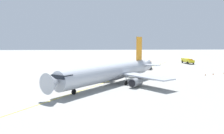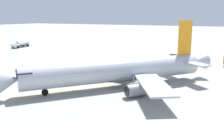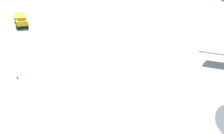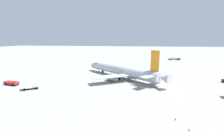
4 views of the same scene
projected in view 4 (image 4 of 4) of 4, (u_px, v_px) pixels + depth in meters
name	position (u px, v px, depth m)	size (l,w,h in m)	color
ground_plane	(115.00, 75.00, 67.51)	(600.00, 600.00, 0.00)	gray
airliner_main	(123.00, 71.00, 61.79)	(29.48, 33.85, 12.17)	#B2B7C1
pushback_tug_truck	(30.00, 87.00, 48.14)	(4.69, 5.35, 1.30)	#232326
fuel_tanker_truck	(175.00, 58.00, 117.78)	(3.82, 9.39, 2.87)	#232326
ops_pickup_truck	(11.00, 83.00, 52.44)	(2.77, 5.56, 1.41)	#232326
taxiway_centreline	(132.00, 78.00, 62.79)	(78.52, 130.35, 0.01)	yellow
safety_cone_near	(176.00, 119.00, 29.66)	(0.36, 0.36, 0.55)	orange
safety_cone_mid	(189.00, 129.00, 26.18)	(0.36, 0.36, 0.55)	orange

